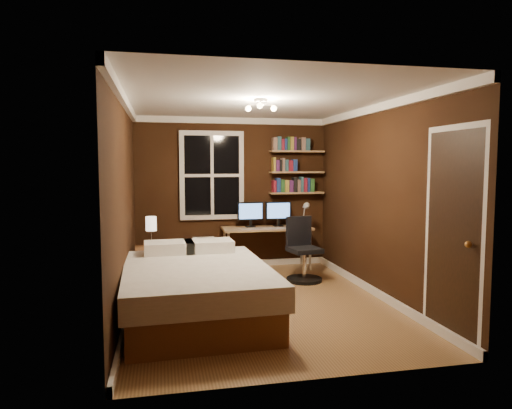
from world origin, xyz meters
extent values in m
plane|color=brown|center=(0.00, 0.00, 0.00)|extent=(4.20, 4.20, 0.00)
cube|color=black|center=(0.00, 2.10, 1.25)|extent=(3.20, 0.04, 2.50)
cube|color=black|center=(-1.60, 0.00, 1.25)|extent=(0.04, 4.20, 2.50)
cube|color=black|center=(1.60, 0.00, 1.25)|extent=(0.04, 4.20, 2.50)
cube|color=white|center=(0.00, 0.00, 2.50)|extent=(3.20, 4.20, 0.02)
cube|color=white|center=(-0.35, 2.06, 1.55)|extent=(1.06, 0.06, 1.46)
sphere|color=#C3853B|center=(1.55, -1.85, 1.00)|extent=(0.06, 0.06, 0.06)
cube|color=#9B734B|center=(1.08, 1.98, 1.25)|extent=(0.92, 0.22, 0.03)
cube|color=#9B734B|center=(1.08, 1.98, 1.60)|extent=(0.92, 0.22, 0.03)
cube|color=#9B734B|center=(1.08, 1.98, 1.95)|extent=(0.92, 0.22, 0.03)
cube|color=brown|center=(-0.80, -0.42, 0.17)|extent=(1.57, 2.18, 0.34)
cube|color=silver|center=(-0.80, -0.42, 0.47)|extent=(1.66, 2.25, 0.26)
cube|color=white|center=(-1.09, 0.40, 0.67)|extent=(0.63, 0.45, 0.15)
cube|color=white|center=(-0.58, 0.42, 0.67)|extent=(0.63, 0.45, 0.15)
cube|color=brown|center=(-1.32, 1.06, 0.28)|extent=(0.48, 0.48, 0.56)
cube|color=silver|center=(-0.51, 2.00, 0.27)|extent=(0.36, 0.12, 0.54)
cube|color=#9B734B|center=(0.52, 1.80, 0.68)|extent=(1.47, 0.55, 0.04)
cylinder|color=beige|center=(-0.15, 1.57, 0.33)|extent=(0.04, 0.04, 0.66)
cylinder|color=beige|center=(1.20, 1.57, 0.33)|extent=(0.04, 0.04, 0.66)
cylinder|color=beige|center=(-0.15, 2.04, 0.33)|extent=(0.04, 0.04, 0.66)
cylinder|color=beige|center=(1.20, 2.04, 0.33)|extent=(0.04, 0.04, 0.66)
cylinder|color=black|center=(0.89, 0.90, 0.03)|extent=(0.52, 0.52, 0.05)
cylinder|color=silver|center=(0.89, 0.90, 0.24)|extent=(0.06, 0.06, 0.39)
cube|color=black|center=(0.89, 0.90, 0.47)|extent=(0.50, 0.50, 0.07)
cube|color=black|center=(0.85, 1.09, 0.73)|extent=(0.41, 0.12, 0.45)
camera|label=1|loc=(-1.17, -5.46, 1.72)|focal=32.00mm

